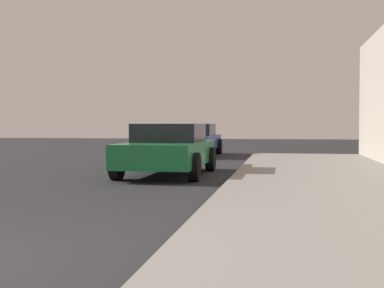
{
  "coord_description": "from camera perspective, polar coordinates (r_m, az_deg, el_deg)",
  "views": [
    {
      "loc": [
        3.08,
        -4.15,
        1.27
      ],
      "look_at": [
        1.69,
        3.89,
        0.95
      ],
      "focal_mm": 49.2,
      "sensor_mm": 36.0,
      "label": 1
    }
  ],
  "objects": [
    {
      "name": "car_green",
      "position": [
        13.01,
        -2.6,
        -0.54
      ],
      "size": [
        1.99,
        4.08,
        1.27
      ],
      "rotation": [
        0.0,
        0.0,
        3.14
      ],
      "color": "#196638",
      "rests_on": "ground_plane"
    },
    {
      "name": "car_blue",
      "position": [
        20.91,
        0.07,
        0.5
      ],
      "size": [
        2.0,
        4.23,
        1.27
      ],
      "rotation": [
        0.0,
        0.0,
        3.14
      ],
      "color": "#233899",
      "rests_on": "ground_plane"
    }
  ]
}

